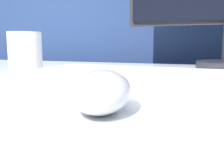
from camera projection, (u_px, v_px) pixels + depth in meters
name	position (u px, v px, depth m)	size (l,w,h in m)	color
partition_panel	(196.00, 72.00, 0.99)	(5.00, 0.03, 1.45)	navy
computer_mouse_near	(101.00, 91.00, 0.27)	(0.09, 0.12, 0.04)	silver
keyboard	(136.00, 76.00, 0.47)	(0.37, 0.17, 0.02)	silver
mug	(25.00, 53.00, 0.58)	(0.07, 0.07, 0.09)	white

